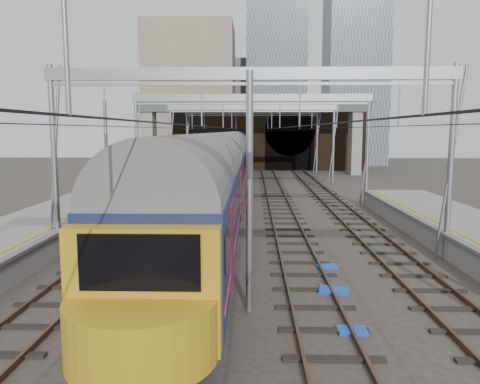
{
  "coord_description": "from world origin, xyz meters",
  "views": [
    {
      "loc": [
        0.09,
        -11.32,
        5.33
      ],
      "look_at": [
        -0.51,
        10.84,
        2.4
      ],
      "focal_mm": 35.0,
      "sensor_mm": 36.0,
      "label": 1
    }
  ],
  "objects_px": {
    "train_main": "(230,159)",
    "train_second": "(190,160)",
    "signal_near_left": "(137,202)",
    "signal_near_centre": "(161,225)"
  },
  "relations": [
    {
      "from": "train_main",
      "to": "train_second",
      "type": "height_order",
      "value": "train_main"
    },
    {
      "from": "train_main",
      "to": "signal_near_left",
      "type": "bearing_deg",
      "value": -92.62
    },
    {
      "from": "train_main",
      "to": "signal_near_centre",
      "type": "relative_size",
      "value": 13.89
    },
    {
      "from": "train_second",
      "to": "signal_near_centre",
      "type": "height_order",
      "value": "signal_near_centre"
    },
    {
      "from": "train_second",
      "to": "signal_near_left",
      "type": "xyz_separation_m",
      "value": [
        2.62,
        -31.33,
        0.77
      ]
    },
    {
      "from": "signal_near_centre",
      "to": "train_main",
      "type": "bearing_deg",
      "value": 87.18
    },
    {
      "from": "train_main",
      "to": "signal_near_centre",
      "type": "distance_m",
      "value": 33.69
    },
    {
      "from": "train_second",
      "to": "signal_near_centre",
      "type": "relative_size",
      "value": 9.14
    },
    {
      "from": "train_second",
      "to": "train_main",
      "type": "bearing_deg",
      "value": -15.56
    },
    {
      "from": "train_second",
      "to": "signal_near_left",
      "type": "height_order",
      "value": "signal_near_left"
    }
  ]
}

